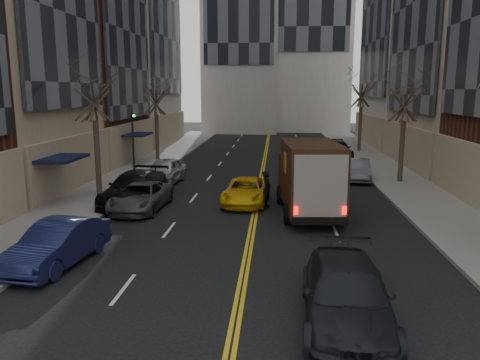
% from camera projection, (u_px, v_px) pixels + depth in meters
% --- Properties ---
extents(sidewalk_left, '(4.00, 66.00, 0.15)m').
position_uv_depth(sidewalk_left, '(134.00, 173.00, 32.90)').
color(sidewalk_left, slate).
rests_on(sidewalk_left, ground).
extents(sidewalk_right, '(4.00, 66.00, 0.15)m').
position_uv_depth(sidewalk_right, '(395.00, 176.00, 31.53)').
color(sidewalk_right, slate).
rests_on(sidewalk_right, ground).
extents(tree_lf_mid, '(3.20, 3.20, 8.91)m').
position_uv_depth(tree_lf_mid, '(93.00, 75.00, 24.79)').
color(tree_lf_mid, '#382D23').
rests_on(tree_lf_mid, sidewalk_left).
extents(tree_lf_far, '(3.20, 3.20, 8.12)m').
position_uv_depth(tree_lf_far, '(155.00, 87.00, 37.62)').
color(tree_lf_far, '#382D23').
rests_on(tree_lf_far, sidewalk_left).
extents(tree_rt_mid, '(3.20, 3.20, 8.32)m').
position_uv_depth(tree_rt_mid, '(406.00, 84.00, 28.43)').
color(tree_rt_mid, '#382D23').
rests_on(tree_rt_mid, sidewalk_right).
extents(tree_rt_far, '(3.20, 3.20, 9.11)m').
position_uv_depth(tree_rt_far, '(362.00, 80.00, 43.00)').
color(tree_rt_far, '#382D23').
rests_on(tree_rt_far, sidewalk_right).
extents(traffic_signal, '(0.29, 0.26, 4.70)m').
position_uv_depth(traffic_signal, '(133.00, 142.00, 27.36)').
color(traffic_signal, black).
rests_on(traffic_signal, sidewalk_left).
extents(ups_truck, '(3.00, 6.51, 3.47)m').
position_uv_depth(ups_truck, '(309.00, 178.00, 21.90)').
color(ups_truck, black).
rests_on(ups_truck, ground).
extents(observer_sedan, '(2.45, 5.44, 1.55)m').
position_uv_depth(observer_sedan, '(346.00, 295.00, 11.67)').
color(observer_sedan, black).
rests_on(observer_sedan, ground).
extents(taxi, '(2.47, 4.81, 1.30)m').
position_uv_depth(taxi, '(246.00, 191.00, 24.25)').
color(taxi, '#DFAD09').
rests_on(taxi, ground).
extents(pedestrian, '(0.54, 0.74, 1.85)m').
position_uv_depth(pedestrian, '(267.00, 189.00, 23.40)').
color(pedestrian, black).
rests_on(pedestrian, ground).
extents(parked_lf_b, '(2.18, 4.68, 1.48)m').
position_uv_depth(parked_lf_b, '(58.00, 244.00, 15.69)').
color(parked_lf_b, '#12173B').
rests_on(parked_lf_b, ground).
extents(parked_lf_c, '(2.42, 4.88, 1.33)m').
position_uv_depth(parked_lf_c, '(141.00, 197.00, 22.94)').
color(parked_lf_c, '#46474D').
rests_on(parked_lf_c, ground).
extents(parked_lf_d, '(2.76, 5.83, 1.64)m').
position_uv_depth(parked_lf_d, '(135.00, 188.00, 24.14)').
color(parked_lf_d, black).
rests_on(parked_lf_d, ground).
extents(parked_lf_e, '(2.25, 4.82, 1.60)m').
position_uv_depth(parked_lf_e, '(164.00, 171.00, 29.31)').
color(parked_lf_e, '#B4B8BC').
rests_on(parked_lf_e, ground).
extents(parked_rt_a, '(1.77, 4.24, 1.36)m').
position_uv_depth(parked_rt_a, '(358.00, 170.00, 30.51)').
color(parked_rt_a, '#55585E').
rests_on(parked_rt_a, ground).
extents(parked_rt_b, '(2.95, 5.85, 1.59)m').
position_uv_depth(parked_rt_b, '(334.00, 162.00, 33.12)').
color(parked_rt_b, '#95969B').
rests_on(parked_rt_b, ground).
extents(parked_rt_c, '(2.29, 5.16, 1.47)m').
position_uv_depth(parked_rt_c, '(338.00, 149.00, 40.48)').
color(parked_rt_c, black).
rests_on(parked_rt_c, ground).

